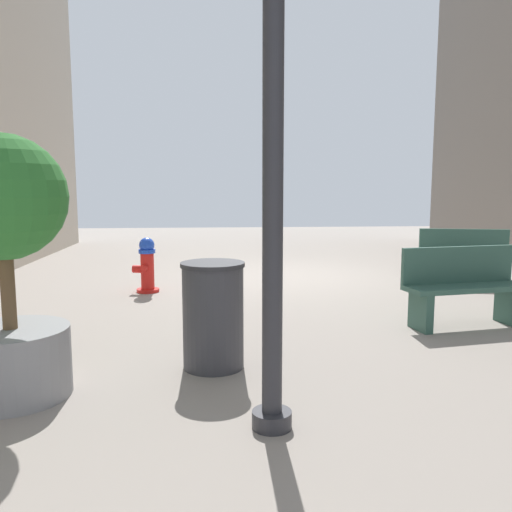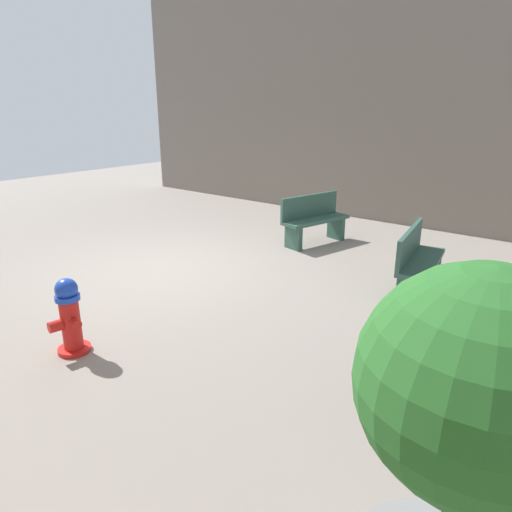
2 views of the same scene
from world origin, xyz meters
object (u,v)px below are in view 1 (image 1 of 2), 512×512
planter_tree (6,253)px  bench_near (464,257)px  fire_hydrant (147,265)px  street_lamp (274,20)px  trash_bin (213,315)px  bench_far (463,286)px

planter_tree → bench_near: bearing=-143.6°
fire_hydrant → bench_near: (-5.28, -0.14, 0.05)m
fire_hydrant → street_lamp: 5.57m
planter_tree → trash_bin: bearing=-160.7°
bench_near → street_lamp: 6.68m
bench_far → street_lamp: bearing=44.2°
bench_far → street_lamp: street_lamp is taller
fire_hydrant → street_lamp: (-1.46, 4.87, 2.29)m
street_lamp → bench_near: bearing=-127.3°
planter_tree → trash_bin: planter_tree is taller
fire_hydrant → trash_bin: trash_bin is taller
bench_far → trash_bin: trash_bin is taller
bench_near → planter_tree: bearing=36.4°
fire_hydrant → planter_tree: planter_tree is taller
planter_tree → trash_bin: size_ratio=2.11×
bench_far → planter_tree: planter_tree is taller
street_lamp → bench_far: bearing=-135.8°
fire_hydrant → bench_far: bearing=149.8°
bench_near → planter_tree: size_ratio=0.73×
planter_tree → bench_far: bearing=-158.7°
bench_near → bench_far: bearing=63.7°
planter_tree → trash_bin: 1.82m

